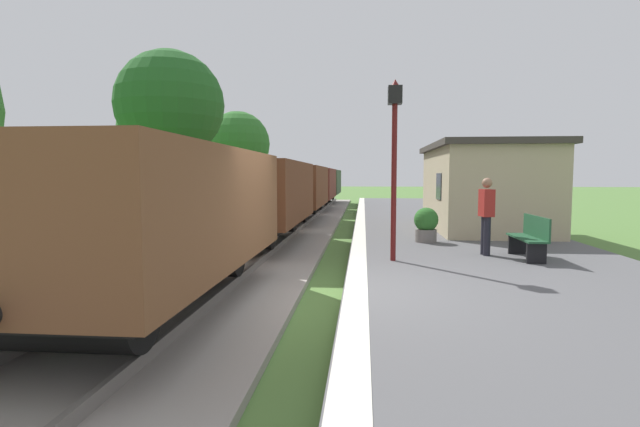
{
  "coord_description": "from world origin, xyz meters",
  "views": [
    {
      "loc": [
        0.5,
        -7.2,
        2.01
      ],
      "look_at": [
        -0.54,
        4.2,
        1.09
      ],
      "focal_mm": 26.66,
      "sensor_mm": 36.0,
      "label": 1
    }
  ],
  "objects_px": {
    "potted_planter": "(426,224)",
    "lamp_post_near": "(394,137)",
    "person_waiting": "(486,213)",
    "bench_near_hut": "(530,237)",
    "freight_train": "(293,190)",
    "tree_field_distant": "(238,144)",
    "tree_trackside_far": "(170,105)",
    "station_hut": "(484,187)",
    "tree_field_left": "(162,130)"
  },
  "relations": [
    {
      "from": "freight_train",
      "to": "bench_near_hut",
      "type": "height_order",
      "value": "freight_train"
    },
    {
      "from": "freight_train",
      "to": "tree_trackside_far",
      "type": "xyz_separation_m",
      "value": [
        -4.24,
        -2.19,
        3.21
      ]
    },
    {
      "from": "potted_planter",
      "to": "lamp_post_near",
      "type": "distance_m",
      "value": 3.7
    },
    {
      "from": "lamp_post_near",
      "to": "bench_near_hut",
      "type": "bearing_deg",
      "value": 9.56
    },
    {
      "from": "potted_planter",
      "to": "tree_field_distant",
      "type": "height_order",
      "value": "tree_field_distant"
    },
    {
      "from": "lamp_post_near",
      "to": "station_hut",
      "type": "bearing_deg",
      "value": 61.3
    },
    {
      "from": "tree_trackside_far",
      "to": "station_hut",
      "type": "bearing_deg",
      "value": -7.09
    },
    {
      "from": "bench_near_hut",
      "to": "tree_field_distant",
      "type": "height_order",
      "value": "tree_field_distant"
    },
    {
      "from": "tree_trackside_far",
      "to": "tree_field_distant",
      "type": "relative_size",
      "value": 1.06
    },
    {
      "from": "freight_train",
      "to": "person_waiting",
      "type": "height_order",
      "value": "freight_train"
    },
    {
      "from": "freight_train",
      "to": "person_waiting",
      "type": "relative_size",
      "value": 19.06
    },
    {
      "from": "freight_train",
      "to": "lamp_post_near",
      "type": "height_order",
      "value": "lamp_post_near"
    },
    {
      "from": "bench_near_hut",
      "to": "lamp_post_near",
      "type": "bearing_deg",
      "value": -170.44
    },
    {
      "from": "freight_train",
      "to": "lamp_post_near",
      "type": "distance_m",
      "value": 10.27
    },
    {
      "from": "freight_train",
      "to": "station_hut",
      "type": "bearing_deg",
      "value": -27.67
    },
    {
      "from": "freight_train",
      "to": "tree_field_distant",
      "type": "height_order",
      "value": "tree_field_distant"
    },
    {
      "from": "bench_near_hut",
      "to": "tree_field_left",
      "type": "distance_m",
      "value": 19.55
    },
    {
      "from": "freight_train",
      "to": "potted_planter",
      "type": "xyz_separation_m",
      "value": [
        4.56,
        -6.67,
        -0.67
      ]
    },
    {
      "from": "tree_field_distant",
      "to": "tree_trackside_far",
      "type": "bearing_deg",
      "value": -85.26
    },
    {
      "from": "person_waiting",
      "to": "bench_near_hut",
      "type": "bearing_deg",
      "value": 148.55
    },
    {
      "from": "station_hut",
      "to": "lamp_post_near",
      "type": "height_order",
      "value": "lamp_post_near"
    },
    {
      "from": "station_hut",
      "to": "tree_trackside_far",
      "type": "xyz_separation_m",
      "value": [
        -11.04,
        1.37,
        2.95
      ]
    },
    {
      "from": "tree_trackside_far",
      "to": "lamp_post_near",
      "type": "bearing_deg",
      "value": -43.47
    },
    {
      "from": "station_hut",
      "to": "person_waiting",
      "type": "height_order",
      "value": "station_hut"
    },
    {
      "from": "potted_planter",
      "to": "lamp_post_near",
      "type": "bearing_deg",
      "value": -109.91
    },
    {
      "from": "lamp_post_near",
      "to": "person_waiting",
      "type": "bearing_deg",
      "value": 22.75
    },
    {
      "from": "bench_near_hut",
      "to": "lamp_post_near",
      "type": "xyz_separation_m",
      "value": [
        -2.9,
        -0.49,
        2.08
      ]
    },
    {
      "from": "station_hut",
      "to": "bench_near_hut",
      "type": "relative_size",
      "value": 3.87
    },
    {
      "from": "bench_near_hut",
      "to": "person_waiting",
      "type": "height_order",
      "value": "person_waiting"
    },
    {
      "from": "tree_field_distant",
      "to": "lamp_post_near",
      "type": "bearing_deg",
      "value": -67.11
    },
    {
      "from": "lamp_post_near",
      "to": "tree_field_left",
      "type": "height_order",
      "value": "tree_field_left"
    },
    {
      "from": "person_waiting",
      "to": "tree_field_left",
      "type": "bearing_deg",
      "value": -51.39
    },
    {
      "from": "potted_planter",
      "to": "station_hut",
      "type": "bearing_deg",
      "value": 54.3
    },
    {
      "from": "person_waiting",
      "to": "tree_field_distant",
      "type": "relative_size",
      "value": 0.27
    },
    {
      "from": "lamp_post_near",
      "to": "tree_field_distant",
      "type": "xyz_separation_m",
      "value": [
        -8.9,
        21.08,
        1.3
      ]
    },
    {
      "from": "station_hut",
      "to": "tree_field_distant",
      "type": "height_order",
      "value": "tree_field_distant"
    },
    {
      "from": "potted_planter",
      "to": "freight_train",
      "type": "bearing_deg",
      "value": 124.37
    },
    {
      "from": "potted_planter",
      "to": "tree_trackside_far",
      "type": "bearing_deg",
      "value": 153.02
    },
    {
      "from": "potted_planter",
      "to": "person_waiting",
      "type": "bearing_deg",
      "value": -62.53
    },
    {
      "from": "lamp_post_near",
      "to": "tree_trackside_far",
      "type": "distance_m",
      "value": 10.84
    },
    {
      "from": "potted_planter",
      "to": "tree_field_distant",
      "type": "distance_m",
      "value": 21.01
    },
    {
      "from": "freight_train",
      "to": "tree_field_distant",
      "type": "relative_size",
      "value": 5.24
    },
    {
      "from": "bench_near_hut",
      "to": "tree_trackside_far",
      "type": "height_order",
      "value": "tree_trackside_far"
    },
    {
      "from": "bench_near_hut",
      "to": "tree_field_left",
      "type": "bearing_deg",
      "value": 135.89
    },
    {
      "from": "freight_train",
      "to": "tree_field_distant",
      "type": "distance_m",
      "value": 13.0
    },
    {
      "from": "station_hut",
      "to": "person_waiting",
      "type": "bearing_deg",
      "value": -103.15
    },
    {
      "from": "tree_trackside_far",
      "to": "tree_field_left",
      "type": "relative_size",
      "value": 1.0
    },
    {
      "from": "bench_near_hut",
      "to": "tree_field_distant",
      "type": "relative_size",
      "value": 0.24
    },
    {
      "from": "station_hut",
      "to": "tree_field_left",
      "type": "xyz_separation_m",
      "value": [
        -14.17,
        7.87,
        2.69
      ]
    },
    {
      "from": "station_hut",
      "to": "lamp_post_near",
      "type": "xyz_separation_m",
      "value": [
        -3.28,
        -5.98,
        1.15
      ]
    }
  ]
}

